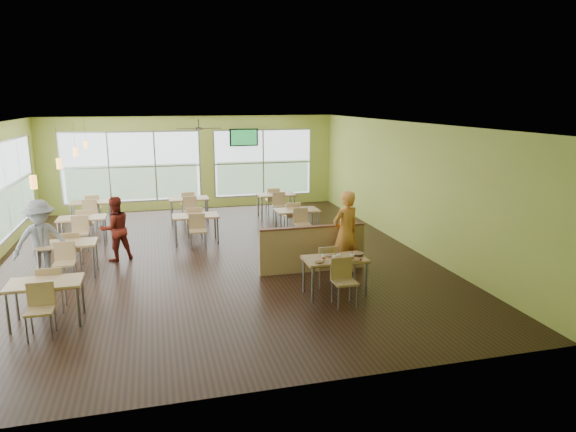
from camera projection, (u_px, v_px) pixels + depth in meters
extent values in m
plane|color=black|center=(215.00, 258.00, 12.45)|extent=(12.00, 12.00, 0.00)
plane|color=white|center=(210.00, 124.00, 11.73)|extent=(12.00, 12.00, 0.00)
cube|color=#BACB52|center=(192.00, 163.00, 17.75)|extent=(10.00, 0.04, 3.20)
cube|color=#BACB52|center=(267.00, 275.00, 6.43)|extent=(10.00, 0.04, 3.20)
cube|color=#BACB52|center=(405.00, 184.00, 13.33)|extent=(0.04, 12.00, 3.20)
cube|color=white|center=(13.00, 185.00, 13.70)|extent=(0.02, 4.50, 2.35)
cube|color=white|center=(132.00, 167.00, 17.25)|extent=(4.50, 0.02, 2.35)
cube|color=white|center=(263.00, 163.00, 18.37)|extent=(3.50, 0.02, 2.35)
cube|color=#B7BABC|center=(201.00, 198.00, 18.06)|extent=(8.00, 0.04, 0.05)
cube|color=tan|center=(335.00, 259.00, 9.95)|extent=(1.20, 0.70, 0.04)
cube|color=brown|center=(335.00, 260.00, 9.96)|extent=(1.22, 0.71, 0.01)
cylinder|color=slate|center=(313.00, 285.00, 9.63)|extent=(0.05, 0.05, 0.71)
cylinder|color=slate|center=(366.00, 280.00, 9.90)|extent=(0.05, 0.05, 0.71)
cylinder|color=slate|center=(304.00, 275.00, 10.18)|extent=(0.05, 0.05, 0.71)
cylinder|color=slate|center=(355.00, 270.00, 10.44)|extent=(0.05, 0.05, 0.71)
cube|color=tan|center=(325.00, 264.00, 10.53)|extent=(0.42, 0.42, 0.04)
cube|color=tan|center=(323.00, 251.00, 10.66)|extent=(0.42, 0.04, 0.40)
cube|color=tan|center=(345.00, 282.00, 9.50)|extent=(0.42, 0.42, 0.04)
cube|color=tan|center=(349.00, 274.00, 9.27)|extent=(0.42, 0.04, 0.40)
cube|color=tan|center=(312.00, 250.00, 11.37)|extent=(2.40, 0.12, 1.00)
cube|color=brown|center=(313.00, 227.00, 11.26)|extent=(2.40, 0.14, 0.04)
cube|color=tan|center=(45.00, 283.00, 8.66)|extent=(1.20, 0.70, 0.04)
cube|color=brown|center=(45.00, 284.00, 8.67)|extent=(1.22, 0.71, 0.01)
cylinder|color=slate|center=(8.00, 314.00, 8.34)|extent=(0.05, 0.05, 0.71)
cylinder|color=slate|center=(79.00, 307.00, 8.61)|extent=(0.05, 0.05, 0.71)
cylinder|color=slate|center=(16.00, 300.00, 8.89)|extent=(0.05, 0.05, 0.71)
cylinder|color=slate|center=(83.00, 294.00, 9.15)|extent=(0.05, 0.05, 0.71)
cube|color=tan|center=(52.00, 287.00, 9.24)|extent=(0.42, 0.42, 0.04)
cube|color=tan|center=(53.00, 272.00, 9.37)|extent=(0.42, 0.04, 0.40)
cube|color=tan|center=(40.00, 311.00, 8.21)|extent=(0.42, 0.42, 0.04)
cube|color=tan|center=(36.00, 303.00, 7.98)|extent=(0.42, 0.04, 0.40)
cube|color=tan|center=(67.00, 243.00, 11.02)|extent=(1.20, 0.70, 0.04)
cube|color=brown|center=(67.00, 245.00, 11.03)|extent=(1.22, 0.71, 0.01)
cylinder|color=slate|center=(39.00, 266.00, 10.70)|extent=(0.05, 0.05, 0.71)
cylinder|color=slate|center=(94.00, 262.00, 10.96)|extent=(0.05, 0.05, 0.71)
cylinder|color=slate|center=(44.00, 258.00, 11.24)|extent=(0.05, 0.05, 0.71)
cylinder|color=slate|center=(96.00, 254.00, 11.51)|extent=(0.05, 0.05, 0.71)
cube|color=tan|center=(72.00, 249.00, 11.60)|extent=(0.42, 0.42, 0.04)
cube|color=tan|center=(72.00, 237.00, 11.73)|extent=(0.42, 0.04, 0.40)
cube|color=tan|center=(64.00, 264.00, 10.56)|extent=(0.42, 0.42, 0.04)
cube|color=tan|center=(62.00, 256.00, 10.34)|extent=(0.42, 0.04, 0.40)
cube|color=tan|center=(82.00, 218.00, 13.38)|extent=(1.20, 0.70, 0.04)
cube|color=brown|center=(82.00, 219.00, 13.38)|extent=(1.22, 0.71, 0.01)
cylinder|color=slate|center=(59.00, 236.00, 13.05)|extent=(0.05, 0.05, 0.71)
cylinder|color=slate|center=(104.00, 233.00, 13.32)|extent=(0.05, 0.05, 0.71)
cylinder|color=slate|center=(63.00, 231.00, 13.60)|extent=(0.05, 0.05, 0.71)
cylinder|color=slate|center=(106.00, 228.00, 13.87)|extent=(0.05, 0.05, 0.71)
cube|color=tan|center=(85.00, 224.00, 13.96)|extent=(0.42, 0.42, 0.04)
cube|color=tan|center=(85.00, 214.00, 14.09)|extent=(0.42, 0.04, 0.40)
cube|color=tan|center=(80.00, 234.00, 12.92)|extent=(0.42, 0.42, 0.04)
cube|color=tan|center=(78.00, 227.00, 12.69)|extent=(0.42, 0.04, 0.40)
cube|color=tan|center=(91.00, 202.00, 15.45)|extent=(1.20, 0.70, 0.04)
cube|color=brown|center=(91.00, 203.00, 15.46)|extent=(1.22, 0.71, 0.01)
cylinder|color=slate|center=(71.00, 217.00, 15.13)|extent=(0.05, 0.05, 0.71)
cylinder|color=slate|center=(110.00, 215.00, 15.40)|extent=(0.05, 0.05, 0.71)
cylinder|color=slate|center=(74.00, 213.00, 15.67)|extent=(0.05, 0.05, 0.71)
cylinder|color=slate|center=(111.00, 211.00, 15.94)|extent=(0.05, 0.05, 0.71)
cube|color=tan|center=(94.00, 207.00, 16.03)|extent=(0.42, 0.42, 0.04)
cube|color=tan|center=(94.00, 199.00, 16.16)|extent=(0.42, 0.04, 0.40)
cube|color=tan|center=(90.00, 215.00, 14.99)|extent=(0.42, 0.42, 0.04)
cube|color=tan|center=(88.00, 209.00, 14.77)|extent=(0.42, 0.04, 0.40)
cube|color=tan|center=(196.00, 216.00, 13.62)|extent=(1.20, 0.70, 0.04)
cube|color=brown|center=(196.00, 217.00, 13.63)|extent=(1.22, 0.71, 0.01)
cylinder|color=slate|center=(176.00, 233.00, 13.30)|extent=(0.05, 0.05, 0.71)
cylinder|color=slate|center=(218.00, 231.00, 13.57)|extent=(0.05, 0.05, 0.71)
cylinder|color=slate|center=(175.00, 228.00, 13.85)|extent=(0.05, 0.05, 0.71)
cylinder|color=slate|center=(215.00, 226.00, 14.12)|extent=(0.05, 0.05, 0.71)
cube|color=tan|center=(194.00, 221.00, 14.21)|extent=(0.42, 0.42, 0.04)
cube|color=tan|center=(193.00, 212.00, 14.34)|extent=(0.42, 0.04, 0.40)
cube|color=tan|center=(198.00, 231.00, 13.17)|extent=(0.42, 0.42, 0.04)
cube|color=tan|center=(198.00, 224.00, 12.94)|extent=(0.42, 0.04, 0.40)
cube|color=tan|center=(189.00, 199.00, 15.98)|extent=(1.20, 0.70, 0.04)
cube|color=brown|center=(189.00, 199.00, 15.99)|extent=(1.22, 0.71, 0.01)
cylinder|color=slate|center=(172.00, 213.00, 15.66)|extent=(0.05, 0.05, 0.71)
cylinder|color=slate|center=(208.00, 211.00, 15.93)|extent=(0.05, 0.05, 0.71)
cylinder|color=slate|center=(171.00, 209.00, 16.20)|extent=(0.05, 0.05, 0.71)
cylinder|color=slate|center=(206.00, 208.00, 16.47)|extent=(0.05, 0.05, 0.71)
cube|color=tan|center=(188.00, 204.00, 16.56)|extent=(0.42, 0.42, 0.04)
cube|color=tan|center=(187.00, 196.00, 16.69)|extent=(0.42, 0.04, 0.40)
cube|color=tan|center=(191.00, 211.00, 15.53)|extent=(0.42, 0.42, 0.04)
cube|color=tan|center=(191.00, 205.00, 15.30)|extent=(0.42, 0.04, 0.40)
cube|color=tan|center=(297.00, 210.00, 14.32)|extent=(1.20, 0.70, 0.04)
cube|color=brown|center=(297.00, 211.00, 14.32)|extent=(1.22, 0.71, 0.01)
cylinder|color=slate|center=(281.00, 227.00, 14.00)|extent=(0.05, 0.05, 0.71)
cylinder|color=slate|center=(318.00, 224.00, 14.26)|extent=(0.05, 0.05, 0.71)
cylinder|color=slate|center=(276.00, 222.00, 14.54)|extent=(0.05, 0.05, 0.71)
cylinder|color=slate|center=(312.00, 220.00, 14.81)|extent=(0.05, 0.05, 0.71)
cube|color=tan|center=(292.00, 216.00, 14.90)|extent=(0.42, 0.42, 0.04)
cube|color=tan|center=(290.00, 207.00, 15.03)|extent=(0.42, 0.04, 0.40)
cube|color=tan|center=(302.00, 224.00, 13.86)|extent=(0.42, 0.42, 0.04)
cube|color=tan|center=(304.00, 218.00, 13.64)|extent=(0.42, 0.04, 0.40)
cube|color=tan|center=(276.00, 194.00, 16.68)|extent=(1.20, 0.70, 0.04)
cube|color=brown|center=(276.00, 195.00, 16.68)|extent=(1.22, 0.71, 0.01)
cylinder|color=slate|center=(262.00, 208.00, 16.35)|extent=(0.05, 0.05, 0.71)
cylinder|color=slate|center=(294.00, 207.00, 16.62)|extent=(0.05, 0.05, 0.71)
cylinder|color=slate|center=(258.00, 205.00, 16.90)|extent=(0.05, 0.05, 0.71)
cylinder|color=slate|center=(290.00, 203.00, 17.17)|extent=(0.05, 0.05, 0.71)
cube|color=tan|center=(272.00, 200.00, 17.26)|extent=(0.42, 0.42, 0.04)
cube|color=tan|center=(271.00, 192.00, 17.39)|extent=(0.42, 0.04, 0.40)
cube|color=tan|center=(280.00, 206.00, 16.22)|extent=(0.42, 0.42, 0.04)
cube|color=tan|center=(282.00, 200.00, 15.99)|extent=(0.42, 0.04, 0.40)
cylinder|color=#2D2119|center=(31.00, 157.00, 8.19)|extent=(0.01, 0.01, 0.70)
cylinder|color=#FFA237|center=(33.00, 182.00, 8.28)|extent=(0.11, 0.11, 0.22)
cylinder|color=#2D2119|center=(57.00, 144.00, 10.55)|extent=(0.01, 0.01, 0.70)
cylinder|color=#FFA237|center=(59.00, 164.00, 10.64)|extent=(0.11, 0.11, 0.22)
cylinder|color=#2D2119|center=(74.00, 136.00, 12.90)|extent=(0.01, 0.01, 0.70)
cylinder|color=#FFA237|center=(76.00, 152.00, 12.99)|extent=(0.11, 0.11, 0.22)
cylinder|color=#2D2119|center=(85.00, 131.00, 14.98)|extent=(0.01, 0.01, 0.70)
cylinder|color=#FFA237|center=(86.00, 145.00, 15.07)|extent=(0.11, 0.11, 0.22)
cylinder|color=#2D2119|center=(199.00, 123.00, 14.59)|extent=(0.03, 0.03, 0.24)
cylinder|color=#2D2119|center=(199.00, 128.00, 14.62)|extent=(0.16, 0.16, 0.06)
cube|color=#2D2119|center=(211.00, 128.00, 14.71)|extent=(0.55, 0.10, 0.01)
cube|color=#2D2119|center=(198.00, 128.00, 14.95)|extent=(0.10, 0.55, 0.01)
cube|color=#2D2119|center=(186.00, 129.00, 14.53)|extent=(0.55, 0.10, 0.01)
cube|color=#2D2119|center=(200.00, 129.00, 14.29)|extent=(0.10, 0.55, 0.01)
cube|color=black|center=(244.00, 137.00, 17.91)|extent=(1.00, 0.06, 0.60)
cube|color=#1C8139|center=(244.00, 137.00, 17.88)|extent=(0.90, 0.01, 0.52)
imported|color=#E14519|center=(346.00, 232.00, 11.20)|extent=(0.78, 0.63, 1.83)
imported|color=maroon|center=(115.00, 229.00, 12.11)|extent=(0.92, 0.83, 1.54)
imported|color=slate|center=(41.00, 241.00, 10.70)|extent=(1.28, 0.98, 1.74)
cone|color=white|center=(323.00, 258.00, 9.76)|extent=(0.09, 0.09, 0.12)
cylinder|color=red|center=(323.00, 258.00, 9.76)|extent=(0.08, 0.08, 0.03)
cylinder|color=white|center=(324.00, 255.00, 9.75)|extent=(0.09, 0.09, 0.01)
cylinder|color=#188BCA|center=(324.00, 250.00, 9.73)|extent=(0.03, 0.05, 0.21)
cone|color=white|center=(334.00, 259.00, 9.70)|extent=(0.09, 0.09, 0.12)
cylinder|color=red|center=(334.00, 259.00, 9.70)|extent=(0.08, 0.08, 0.03)
cylinder|color=white|center=(335.00, 256.00, 9.69)|extent=(0.09, 0.09, 0.01)
cylinder|color=gold|center=(335.00, 251.00, 9.67)|extent=(0.02, 0.05, 0.21)
cone|color=white|center=(339.00, 258.00, 9.75)|extent=(0.09, 0.09, 0.13)
cylinder|color=red|center=(339.00, 258.00, 9.75)|extent=(0.09, 0.09, 0.04)
cylinder|color=white|center=(339.00, 254.00, 9.74)|extent=(0.10, 0.10, 0.01)
cylinder|color=red|center=(339.00, 249.00, 9.71)|extent=(0.01, 0.06, 0.23)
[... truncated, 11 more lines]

